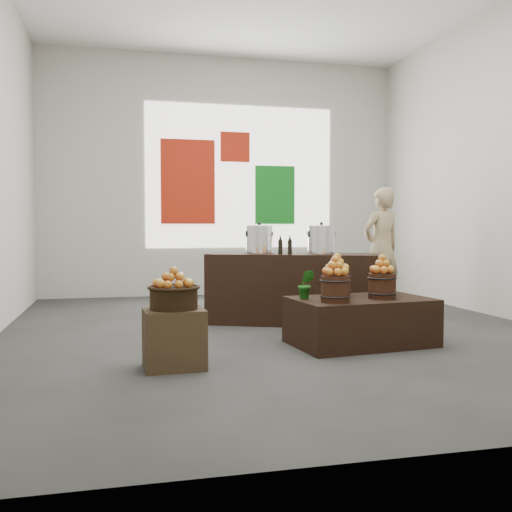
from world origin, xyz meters
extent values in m
plane|color=#363734|center=(0.00, 0.00, 0.00)|extent=(7.00, 7.00, 0.00)
cube|color=beige|center=(0.00, 3.50, 2.00)|extent=(6.00, 0.04, 4.00)
cube|color=white|center=(0.30, 3.48, 2.00)|extent=(3.20, 0.02, 2.40)
cube|color=#B7220E|center=(-0.60, 3.47, 1.90)|extent=(0.90, 0.04, 1.40)
cube|color=#12771C|center=(0.90, 3.47, 1.70)|extent=(0.70, 0.04, 1.00)
cube|color=#B7220E|center=(0.20, 3.47, 2.50)|extent=(0.50, 0.04, 0.50)
cube|color=#483421|center=(-1.29, -1.41, 0.24)|extent=(0.50, 0.42, 0.49)
cylinder|color=black|center=(-1.29, -1.41, 0.58)|extent=(0.39, 0.39, 0.18)
cube|color=black|center=(0.58, -0.90, 0.23)|extent=(1.41, 0.96, 0.46)
cylinder|color=#3B1F10|center=(0.22, -1.13, 0.58)|extent=(0.27, 0.27, 0.25)
cylinder|color=#3B1F10|center=(0.76, -0.98, 0.58)|extent=(0.27, 0.27, 0.25)
cylinder|color=#3B1F10|center=(0.42, -0.67, 0.58)|extent=(0.27, 0.27, 0.25)
imported|color=#175F14|center=(0.97, -0.67, 0.58)|extent=(0.25, 0.22, 0.24)
imported|color=#175F14|center=(0.03, -0.85, 0.60)|extent=(0.19, 0.17, 0.28)
cube|color=black|center=(0.31, 0.44, 0.42)|extent=(2.13, 1.38, 0.83)
cylinder|color=silver|center=(-0.08, 0.60, 0.99)|extent=(0.32, 0.32, 0.32)
cylinder|color=silver|center=(0.61, 0.31, 0.99)|extent=(0.32, 0.32, 0.32)
imported|color=tan|center=(1.92, 1.44, 0.86)|extent=(0.71, 0.57, 1.71)
camera|label=1|loc=(-1.70, -6.05, 1.16)|focal=40.00mm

